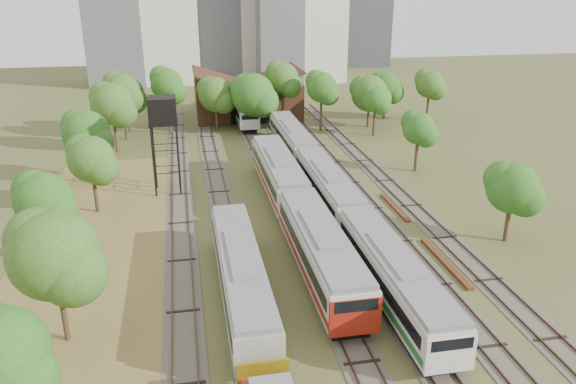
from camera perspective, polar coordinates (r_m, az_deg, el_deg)
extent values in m
plane|color=#475123|center=(37.59, 8.54, -12.70)|extent=(240.00, 240.00, 0.00)
cube|color=brown|center=(43.22, -18.76, -8.84)|extent=(14.00, 60.00, 0.04)
cube|color=#4C473D|center=(58.14, -10.94, -0.25)|extent=(2.60, 80.00, 0.06)
cube|color=#472D1E|center=(58.12, -11.65, -0.22)|extent=(0.08, 80.00, 0.14)
cube|color=#472D1E|center=(58.10, -10.24, -0.12)|extent=(0.08, 80.00, 0.14)
cube|color=#4C473D|center=(58.21, -7.01, 0.01)|extent=(2.60, 80.00, 0.06)
cube|color=#472D1E|center=(58.15, -7.71, 0.05)|extent=(0.08, 80.00, 0.14)
cube|color=#472D1E|center=(58.23, -6.31, 0.14)|extent=(0.08, 80.00, 0.14)
cube|color=#4C473D|center=(58.84, -1.18, 0.41)|extent=(2.60, 80.00, 0.06)
cube|color=#472D1E|center=(58.71, -1.87, 0.44)|extent=(0.08, 80.00, 0.14)
cube|color=#472D1E|center=(58.93, -0.49, 0.53)|extent=(0.08, 80.00, 0.14)
cube|color=#4C473D|center=(59.60, 2.62, 0.66)|extent=(2.60, 80.00, 0.06)
cube|color=#472D1E|center=(59.41, 1.95, 0.70)|extent=(0.08, 80.00, 0.14)
cube|color=#472D1E|center=(59.73, 3.29, 0.78)|extent=(0.08, 80.00, 0.14)
cube|color=#4C473D|center=(60.61, 6.30, 0.90)|extent=(2.60, 80.00, 0.06)
cube|color=#472D1E|center=(60.38, 5.65, 0.94)|extent=(0.08, 80.00, 0.14)
cube|color=#472D1E|center=(60.78, 6.95, 1.02)|extent=(0.08, 80.00, 0.14)
cube|color=#4C473D|center=(61.86, 9.85, 1.13)|extent=(2.60, 80.00, 0.06)
cube|color=#472D1E|center=(61.58, 9.23, 1.17)|extent=(0.08, 80.00, 0.14)
cube|color=#472D1E|center=(62.07, 10.48, 1.25)|extent=(0.08, 80.00, 0.14)
cube|color=black|center=(41.71, 3.28, -8.13)|extent=(2.37, 15.64, 0.86)
cube|color=beige|center=(40.87, 3.33, -5.95)|extent=(3.13, 17.00, 2.69)
cube|color=black|center=(40.73, 3.34, -5.55)|extent=(3.19, 15.64, 0.92)
cube|color=slate|center=(40.20, 3.38, -3.99)|extent=(2.88, 16.66, 0.39)
cube|color=maroon|center=(41.22, 3.31, -6.89)|extent=(3.19, 16.66, 0.48)
cube|color=maroon|center=(33.92, 6.85, -12.49)|extent=(3.17, 0.25, 2.42)
cube|color=black|center=(57.28, -0.92, 0.25)|extent=(2.37, 15.64, 0.86)
cube|color=beige|center=(56.68, -0.93, 1.93)|extent=(3.13, 17.00, 2.69)
cube|color=black|center=(56.57, -0.93, 2.24)|extent=(3.19, 15.64, 0.92)
cube|color=slate|center=(56.19, -0.94, 3.42)|extent=(2.88, 16.66, 0.39)
cube|color=maroon|center=(56.93, -0.92, 1.21)|extent=(3.19, 16.66, 0.48)
cube|color=black|center=(39.46, 10.49, -10.38)|extent=(2.15, 15.64, 0.78)
cube|color=beige|center=(38.66, 10.64, -8.34)|extent=(2.83, 17.00, 2.44)
cube|color=black|center=(38.52, 10.67, -7.96)|extent=(2.89, 15.64, 0.83)
cube|color=slate|center=(38.00, 10.78, -6.51)|extent=(2.60, 16.66, 0.35)
cube|color=#18622C|center=(38.99, 10.58, -9.22)|extent=(2.89, 16.66, 0.44)
cube|color=beige|center=(32.30, 16.14, -15.61)|extent=(2.87, 0.25, 2.20)
cube|color=black|center=(54.36, 3.99, -1.02)|extent=(2.15, 15.64, 0.78)
cube|color=beige|center=(53.78, 4.03, 0.58)|extent=(2.83, 17.00, 2.44)
cube|color=black|center=(53.68, 4.04, 0.87)|extent=(2.89, 15.64, 0.83)
cube|color=slate|center=(53.31, 4.07, 1.98)|extent=(2.60, 16.66, 0.35)
cube|color=#18622C|center=(54.02, 4.01, -0.10)|extent=(2.89, 16.66, 0.44)
cube|color=black|center=(70.46, 0.41, 4.22)|extent=(2.15, 15.64, 0.78)
cube|color=beige|center=(70.02, 0.41, 5.48)|extent=(2.83, 17.00, 2.44)
cube|color=black|center=(69.94, 0.41, 5.71)|extent=(2.89, 15.64, 0.83)
cube|color=slate|center=(69.66, 0.41, 6.59)|extent=(2.60, 16.66, 0.35)
cube|color=#18622C|center=(70.20, 0.41, 4.94)|extent=(2.89, 16.66, 0.44)
cube|color=black|center=(86.98, -4.51, 7.40)|extent=(2.10, 14.72, 0.76)
cube|color=beige|center=(86.63, -4.54, 8.41)|extent=(2.77, 16.00, 2.38)
cube|color=black|center=(86.57, -4.55, 8.59)|extent=(2.83, 14.72, 0.81)
cube|color=slate|center=(86.34, -4.57, 9.29)|extent=(2.54, 15.68, 0.34)
cube|color=#18622C|center=(86.77, -4.53, 7.98)|extent=(2.83, 15.68, 0.43)
cube|color=beige|center=(78.96, -3.88, 7.10)|extent=(2.81, 0.25, 2.15)
cube|color=gold|center=(30.27, -2.54, -18.16)|extent=(2.69, 0.20, 1.80)
cube|color=black|center=(39.16, -4.71, -10.35)|extent=(2.10, 16.56, 0.76)
cube|color=gray|center=(38.37, -4.78, -8.34)|extent=(2.77, 18.00, 2.39)
cube|color=black|center=(38.23, -4.79, -7.97)|extent=(2.83, 16.56, 0.81)
cube|color=slate|center=(37.72, -4.84, -6.53)|extent=(2.55, 17.64, 0.34)
cylinder|color=black|center=(57.05, -13.50, 2.94)|extent=(0.18, 0.18, 7.19)
cylinder|color=black|center=(56.96, -11.06, 3.10)|extent=(0.18, 0.18, 7.19)
cylinder|color=black|center=(59.36, -13.42, 3.65)|extent=(0.18, 0.18, 7.19)
cylinder|color=black|center=(59.28, -11.08, 3.81)|extent=(0.18, 0.18, 7.19)
cube|color=black|center=(57.17, -12.55, 6.91)|extent=(2.83, 2.83, 0.20)
cube|color=black|center=(56.88, -12.65, 8.20)|extent=(2.70, 2.70, 2.43)
cube|color=#5C311A|center=(45.26, 15.69, -6.90)|extent=(0.55, 8.18, 0.27)
cube|color=#5C311A|center=(54.67, 10.78, -1.54)|extent=(0.43, 6.84, 0.22)
cube|color=#381C14|center=(89.73, -4.16, 9.38)|extent=(16.00, 11.00, 5.50)
cube|color=#381C14|center=(88.76, -6.83, 11.36)|extent=(8.45, 11.55, 2.96)
cube|color=#381C14|center=(89.67, -1.62, 11.59)|extent=(8.45, 11.55, 2.96)
cube|color=black|center=(84.56, -3.70, 8.29)|extent=(6.40, 0.15, 4.12)
cylinder|color=#382616|center=(36.70, -21.89, -10.86)|extent=(0.36, 0.36, 4.53)
sphere|color=#284F15|center=(35.07, -22.66, -5.96)|extent=(5.28, 5.28, 5.28)
cylinder|color=#382616|center=(46.41, -23.00, -4.49)|extent=(0.36, 0.36, 4.12)
sphere|color=#284F15|center=(45.22, -23.57, -0.83)|extent=(4.32, 4.32, 4.32)
cylinder|color=#382616|center=(55.25, -18.99, 0.06)|extent=(0.36, 0.36, 4.10)
sphere|color=#284F15|center=(54.26, -19.38, 3.18)|extent=(4.28, 4.28, 4.28)
cylinder|color=#382616|center=(63.37, -19.46, 2.71)|extent=(0.36, 0.36, 4.28)
sphere|color=#284F15|center=(62.48, -19.82, 5.59)|extent=(4.94, 4.94, 4.94)
cylinder|color=#382616|center=(74.17, -17.13, 5.74)|extent=(0.36, 0.36, 4.77)
sphere|color=#284F15|center=(73.35, -17.44, 8.51)|extent=(5.28, 5.28, 5.28)
cylinder|color=#382616|center=(83.68, -15.90, 7.34)|extent=(0.36, 0.36, 4.23)
sphere|color=#284F15|center=(83.02, -16.12, 9.53)|extent=(5.08, 5.08, 5.08)
cylinder|color=#382616|center=(79.55, -16.24, 6.97)|extent=(0.36, 0.36, 5.16)
sphere|color=#284F15|center=(78.74, -16.54, 9.79)|extent=(4.81, 4.81, 4.81)
cylinder|color=#382616|center=(80.74, -11.96, 7.66)|extent=(0.36, 0.36, 5.47)
sphere|color=#284F15|center=(79.90, -12.19, 10.61)|extent=(4.42, 4.42, 4.42)
cylinder|color=#382616|center=(81.80, -7.26, 7.62)|extent=(0.36, 0.36, 4.08)
sphere|color=#284F15|center=(81.14, -7.36, 9.78)|extent=(4.95, 4.95, 4.95)
cylinder|color=#382616|center=(79.93, -3.52, 7.49)|extent=(0.36, 0.36, 4.25)
sphere|color=#284F15|center=(79.23, -3.57, 9.80)|extent=(6.04, 6.04, 6.04)
cylinder|color=#382616|center=(84.29, -0.51, 8.65)|extent=(0.36, 0.36, 5.43)
sphere|color=#284F15|center=(83.49, -0.52, 11.47)|extent=(4.62, 4.62, 4.62)
cylinder|color=#382616|center=(80.95, 3.37, 7.92)|extent=(0.36, 0.36, 4.94)
sphere|color=#284F15|center=(80.18, 3.42, 10.58)|extent=(4.24, 4.24, 4.24)
cylinder|color=#382616|center=(84.15, 8.16, 7.88)|extent=(0.36, 0.36, 3.87)
sphere|color=#284F15|center=(83.53, 8.27, 9.87)|extent=(5.28, 5.28, 5.28)
cylinder|color=#382616|center=(89.16, 9.75, 8.53)|extent=(0.36, 0.36, 3.90)
sphere|color=#284F15|center=(88.57, 9.87, 10.43)|extent=(4.65, 4.65, 4.65)
cylinder|color=#382616|center=(89.54, 14.01, 8.44)|extent=(0.36, 0.36, 4.42)
sphere|color=#284F15|center=(88.89, 14.20, 10.59)|extent=(4.21, 4.21, 4.21)
cylinder|color=#382616|center=(49.96, 21.41, -2.70)|extent=(0.36, 0.36, 3.73)
sphere|color=#284F15|center=(48.94, 21.85, 0.40)|extent=(4.22, 4.22, 4.22)
cylinder|color=#382616|center=(65.21, 12.91, 3.74)|extent=(0.36, 0.36, 3.94)
sphere|color=#284F15|center=(64.40, 13.13, 6.33)|extent=(3.64, 3.64, 3.64)
cylinder|color=#382616|center=(79.24, 8.74, 7.08)|extent=(0.36, 0.36, 4.01)
sphere|color=#284F15|center=(78.57, 8.87, 9.27)|extent=(3.60, 3.60, 3.60)
cube|color=#3A3D41|center=(146.62, 7.51, 18.18)|extent=(12.00, 12.00, 28.00)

